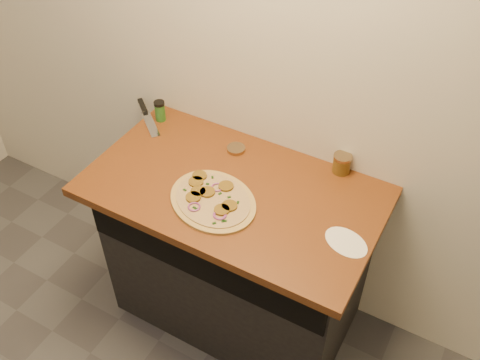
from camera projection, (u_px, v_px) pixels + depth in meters
The scene contains 8 objects.
cabinet at pixel (238, 256), 2.50m from camera, with size 1.10×0.60×0.86m, color black.
countertop at pixel (234, 190), 2.17m from camera, with size 1.20×0.70×0.04m, color brown.
pizza at pixel (213, 200), 2.09m from camera, with size 0.48×0.48×0.03m.
chefs_knife at pixel (146, 114), 2.52m from camera, with size 0.26×0.22×0.02m.
mason_jar_lid at pixel (236, 149), 2.32m from camera, with size 0.08×0.08×0.02m, color #957C56.
salsa_jar at pixel (342, 163), 2.20m from camera, with size 0.08×0.08×0.08m.
spice_shaker at pixel (160, 111), 2.46m from camera, with size 0.05×0.05×0.10m.
flour_spill at pixel (346, 242), 1.94m from camera, with size 0.17×0.17×0.00m, color white.
Camera 1 is at (0.79, 0.06, 2.38)m, focal length 40.00 mm.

